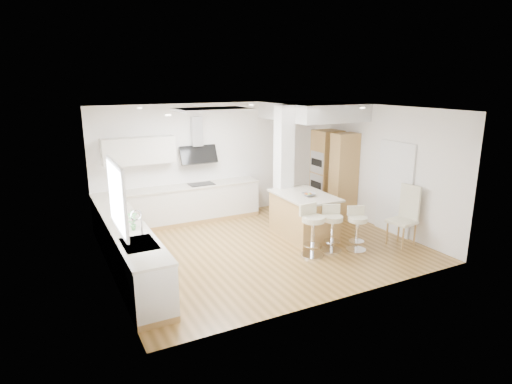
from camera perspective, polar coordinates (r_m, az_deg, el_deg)
ground at (r=8.92m, az=0.90°, el=-7.21°), size 6.00×6.00×0.00m
ceiling at (r=8.92m, az=0.90°, el=-7.21°), size 6.00×5.00×0.02m
wall_back at (r=10.72m, az=-5.44°, el=4.26°), size 6.00×0.04×2.80m
wall_left at (r=7.59m, az=-19.43°, el=-0.87°), size 0.04×5.00×2.80m
wall_right at (r=10.24m, az=15.91°, el=3.27°), size 0.04×5.00×2.80m
skylight at (r=8.50m, az=-5.77°, el=10.87°), size 4.10×2.10×0.06m
window_left at (r=6.66m, az=-18.11°, el=-0.25°), size 0.06×1.28×1.07m
doorway_right at (r=9.89m, az=18.00°, el=0.35°), size 0.05×1.00×2.10m
counter_left at (r=8.13m, az=-17.01°, el=-6.63°), size 0.63×4.50×1.35m
counter_back at (r=10.31m, az=-9.47°, el=-0.30°), size 3.62×0.63×2.50m
pillar at (r=9.81m, az=3.71°, el=3.33°), size 0.35×0.35×2.80m
soffit at (r=10.60m, az=7.49°, el=10.63°), size 1.78×2.20×0.40m
oven_column at (r=11.01m, az=10.20°, el=2.52°), size 0.63×1.21×2.10m
peninsula at (r=9.41m, az=6.38°, el=-3.05°), size 1.06×1.57×1.01m
bar_stool_a at (r=8.33m, az=7.51°, el=-4.72°), size 0.51×0.51×1.03m
bar_stool_b at (r=8.66m, az=10.12°, el=-4.45°), size 0.54×0.54×0.93m
bar_stool_c at (r=8.78m, az=13.31°, el=-4.49°), size 0.53×0.53×0.90m
dining_chair at (r=9.35m, az=19.35°, el=-2.68°), size 0.55×0.55×1.25m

